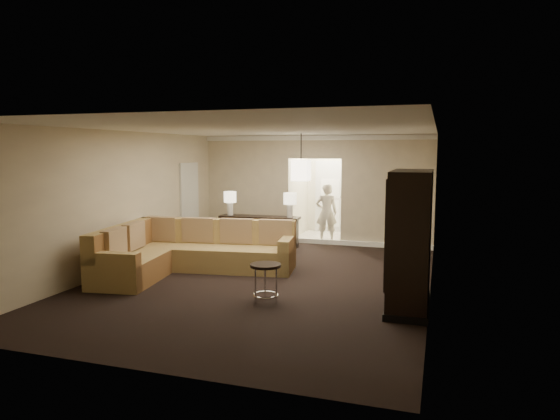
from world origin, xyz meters
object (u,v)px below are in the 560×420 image
(drink_table, at_px, (266,275))
(person, at_px, (326,210))
(armoire, at_px, (410,243))
(console_table, at_px, (260,229))
(coffee_table, at_px, (211,253))
(sectional_sofa, at_px, (187,252))

(drink_table, distance_m, person, 5.52)
(armoire, relative_size, drink_table, 3.43)
(armoire, bearing_deg, console_table, 134.62)
(coffee_table, height_order, person, person)
(person, bearing_deg, drink_table, 78.31)
(armoire, bearing_deg, sectional_sofa, 166.54)
(console_table, bearing_deg, person, 39.28)
(console_table, height_order, drink_table, console_table)
(console_table, height_order, person, person)
(coffee_table, xyz_separation_m, console_table, (0.34, 2.05, 0.24))
(coffee_table, distance_m, person, 3.80)
(coffee_table, bearing_deg, armoire, -23.81)
(sectional_sofa, bearing_deg, person, 57.04)
(coffee_table, xyz_separation_m, armoire, (4.20, -1.85, 0.79))
(console_table, bearing_deg, sectional_sofa, -101.32)
(sectional_sofa, distance_m, console_table, 2.91)
(coffee_table, relative_size, drink_table, 2.16)
(sectional_sofa, height_order, console_table, sectional_sofa)
(person, bearing_deg, console_table, 26.91)
(armoire, xyz_separation_m, drink_table, (-2.19, -0.35, -0.57))
(sectional_sofa, distance_m, armoire, 4.50)
(coffee_table, relative_size, person, 0.78)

